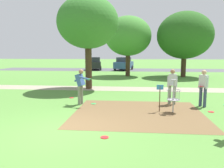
# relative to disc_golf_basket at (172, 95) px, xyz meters

# --- Properties ---
(ground_plane) EXTENTS (160.00, 160.00, 0.00)m
(ground_plane) POSITION_rel_disc_golf_basket_xyz_m (-3.87, -2.77, -0.75)
(ground_plane) COLOR #518438
(dirt_tee_pad) EXTENTS (5.32, 4.64, 0.01)m
(dirt_tee_pad) POSITION_rel_disc_golf_basket_xyz_m (-1.40, -0.27, -0.75)
(dirt_tee_pad) COLOR brown
(dirt_tee_pad) RESTS_ON ground
(disc_golf_basket) EXTENTS (0.98, 0.58, 1.39)m
(disc_golf_basket) POSITION_rel_disc_golf_basket_xyz_m (0.00, 0.00, 0.00)
(disc_golf_basket) COLOR #9E9EA3
(disc_golf_basket) RESTS_ON ground
(player_foreground_watching) EXTENTS (0.45, 0.46, 1.71)m
(player_foreground_watching) POSITION_rel_disc_golf_basket_xyz_m (1.59, 1.17, 0.21)
(player_foreground_watching) COLOR #384260
(player_foreground_watching) RESTS_ON ground
(player_waiting_left) EXTENTS (0.49, 0.42, 1.71)m
(player_waiting_left) POSITION_rel_disc_golf_basket_xyz_m (0.25, 1.52, 0.21)
(player_waiting_left) COLOR slate
(player_waiting_left) RESTS_ON ground
(player_waiting_right) EXTENTS (0.98, 0.75, 1.71)m
(player_waiting_right) POSITION_rel_disc_golf_basket_xyz_m (-4.14, 1.06, 0.23)
(player_waiting_right) COLOR slate
(player_waiting_right) RESTS_ON ground
(frisbee_near_basket) EXTENTS (0.24, 0.24, 0.02)m
(frisbee_near_basket) POSITION_rel_disc_golf_basket_xyz_m (1.68, 0.20, -0.74)
(frisbee_near_basket) COLOR red
(frisbee_near_basket) RESTS_ON ground
(frisbee_mid_grass) EXTENTS (0.25, 0.25, 0.02)m
(frisbee_mid_grass) POSITION_rel_disc_golf_basket_xyz_m (-3.54, 1.22, -0.74)
(frisbee_mid_grass) COLOR green
(frisbee_mid_grass) RESTS_ON ground
(frisbee_far_left) EXTENTS (0.23, 0.23, 0.02)m
(frisbee_far_left) POSITION_rel_disc_golf_basket_xyz_m (-5.03, 2.57, -0.74)
(frisbee_far_left) COLOR red
(frisbee_far_left) RESTS_ON ground
(frisbee_scattered_b) EXTENTS (0.24, 0.24, 0.02)m
(frisbee_scattered_b) POSITION_rel_disc_golf_basket_xyz_m (-2.43, -3.12, -0.74)
(frisbee_scattered_b) COLOR red
(frisbee_scattered_b) RESTS_ON ground
(tree_near_right) EXTENTS (5.58, 5.58, 6.60)m
(tree_near_right) POSITION_rel_disc_golf_basket_xyz_m (3.48, 14.51, 3.46)
(tree_near_right) COLOR #422D1E
(tree_near_right) RESTS_ON ground
(tree_mid_left) EXTENTS (4.87, 4.87, 6.29)m
(tree_mid_left) POSITION_rel_disc_golf_basket_xyz_m (-2.26, 14.80, 3.45)
(tree_mid_left) COLOR #422D1E
(tree_mid_left) RESTS_ON ground
(tree_mid_center) EXTENTS (4.15, 4.15, 6.28)m
(tree_mid_center) POSITION_rel_disc_golf_basket_xyz_m (-4.72, 5.93, 3.73)
(tree_mid_center) COLOR #422D1E
(tree_mid_center) RESTS_ON ground
(parking_lot_strip) EXTENTS (36.00, 6.00, 0.01)m
(parking_lot_strip) POSITION_rel_disc_golf_basket_xyz_m (-3.87, 23.66, -0.75)
(parking_lot_strip) COLOR #4C4C51
(parking_lot_strip) RESTS_ON ground
(parked_car_leftmost) EXTENTS (2.48, 4.44, 1.84)m
(parked_car_leftmost) POSITION_rel_disc_golf_basket_xyz_m (-7.37, 23.27, 0.17)
(parked_car_leftmost) COLOR black
(parked_car_leftmost) RESTS_ON ground
(parked_car_center_left) EXTENTS (2.75, 4.51, 1.84)m
(parked_car_center_left) POSITION_rel_disc_golf_basket_xyz_m (-3.06, 23.02, 0.17)
(parked_car_center_left) COLOR #2D4784
(parked_car_center_left) RESTS_ON ground
(gravel_path) EXTENTS (40.00, 1.93, 0.00)m
(gravel_path) POSITION_rel_disc_golf_basket_xyz_m (-3.87, 6.06, -0.75)
(gravel_path) COLOR gray
(gravel_path) RESTS_ON ground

